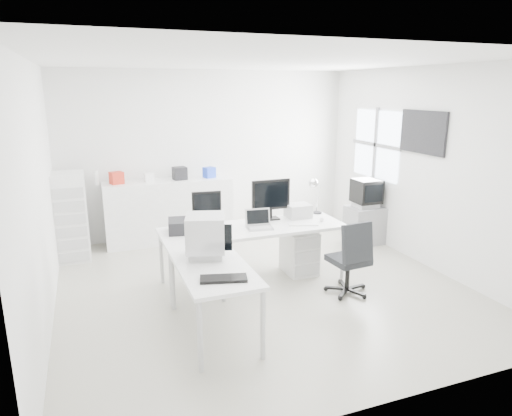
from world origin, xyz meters
name	(u,v)px	position (x,y,z in m)	size (l,w,h in m)	color
floor	(261,286)	(0.00, 0.00, 0.00)	(5.00, 5.00, 0.01)	silver
ceiling	(262,61)	(0.00, 0.00, 2.80)	(5.00, 5.00, 0.01)	white
back_wall	(209,154)	(0.00, 2.50, 1.40)	(5.00, 0.02, 2.80)	white
left_wall	(38,197)	(-2.50, 0.00, 1.40)	(0.02, 5.00, 2.80)	white
right_wall	(426,168)	(2.50, 0.00, 1.40)	(0.02, 5.00, 2.80)	white
window	(376,145)	(2.48, 1.20, 1.60)	(0.02, 1.20, 1.10)	white
wall_picture	(423,132)	(2.47, 0.10, 1.90)	(0.04, 0.90, 0.60)	black
main_desk	(253,254)	(-0.04, 0.20, 0.38)	(2.40, 0.80, 0.75)	white
side_desk	(213,299)	(-0.89, -0.90, 0.38)	(0.70, 1.40, 0.75)	white
drawer_pedestal	(299,252)	(0.66, 0.25, 0.30)	(0.40, 0.50, 0.60)	white
inkjet_printer	(187,226)	(-0.89, 0.30, 0.83)	(0.45, 0.35, 0.16)	black
lcd_monitor_small	(207,208)	(-0.59, 0.45, 0.99)	(0.38, 0.22, 0.47)	black
lcd_monitor_large	(271,199)	(0.31, 0.45, 1.03)	(0.55, 0.22, 0.57)	black
laptop	(260,221)	(0.01, 0.10, 0.85)	(0.30, 0.31, 0.20)	#B7B7BA
white_keyboard	(303,224)	(0.61, 0.05, 0.76)	(0.39, 0.12, 0.02)	white
white_mouse	(322,219)	(0.91, 0.10, 0.78)	(0.06, 0.06, 0.06)	white
laser_printer	(298,211)	(0.71, 0.42, 0.84)	(0.32, 0.28, 0.18)	#B3B3B3
desk_lamp	(318,196)	(1.06, 0.50, 1.01)	(0.17, 0.17, 0.52)	silver
crt_monitor	(205,235)	(-0.89, -0.65, 1.00)	(0.43, 0.43, 0.49)	#B7B7BA
black_keyboard	(224,279)	(-0.89, -1.30, 0.76)	(0.44, 0.18, 0.03)	black
office_chair	(348,256)	(0.93, -0.57, 0.49)	(0.56, 0.56, 0.97)	#292A2E
tv_cabinet	(364,225)	(2.22, 1.00, 0.31)	(0.56, 0.46, 0.62)	gray
crt_tv	(366,194)	(2.22, 1.00, 0.84)	(0.50, 0.48, 0.45)	black
sideboard	(169,211)	(-0.77, 2.24, 0.52)	(2.08, 0.52, 1.04)	white
clutter_box_a	(117,178)	(-1.57, 2.24, 1.13)	(0.19, 0.17, 0.19)	red
clutter_box_b	(149,177)	(-1.07, 2.24, 1.11)	(0.14, 0.12, 0.14)	white
clutter_box_c	(180,173)	(-0.57, 2.24, 1.14)	(0.21, 0.19, 0.21)	black
clutter_box_d	(209,172)	(-0.07, 2.24, 1.13)	(0.18, 0.15, 0.18)	blue
clutter_bottle	(96,178)	(-1.87, 2.28, 1.15)	(0.07, 0.07, 0.22)	white
filing_cabinet	(71,217)	(-2.28, 1.91, 0.66)	(0.46, 0.55, 1.31)	white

